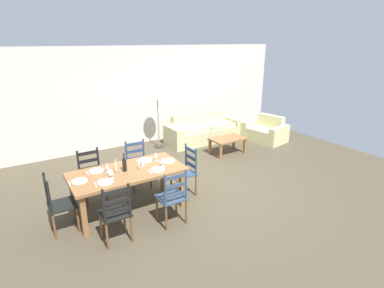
{
  "coord_description": "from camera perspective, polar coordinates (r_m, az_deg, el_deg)",
  "views": [
    {
      "loc": [
        -3.09,
        -4.64,
        2.85
      ],
      "look_at": [
        0.12,
        0.5,
        0.75
      ],
      "focal_mm": 28.26,
      "sensor_mm": 36.0,
      "label": 1
    }
  ],
  "objects": [
    {
      "name": "dining_chair_near_right",
      "position": [
        4.88,
        -3.68,
        -9.99
      ],
      "size": [
        0.43,
        0.41,
        0.96
      ],
      "color": "#31445A",
      "rests_on": "ground_plane"
    },
    {
      "name": "dining_table",
      "position": [
        5.28,
        -12.07,
        -5.8
      ],
      "size": [
        1.9,
        0.96,
        0.75
      ],
      "color": "#8E5E35",
      "rests_on": "ground_plane"
    },
    {
      "name": "wine_bottle",
      "position": [
        5.2,
        -12.63,
        -3.8
      ],
      "size": [
        0.07,
        0.07,
        0.32
      ],
      "color": "black",
      "rests_on": "dining_table"
    },
    {
      "name": "dinner_plate_head_west",
      "position": [
        5.07,
        -20.47,
        -6.56
      ],
      "size": [
        0.24,
        0.24,
        0.02
      ],
      "primitive_type": "cylinder",
      "color": "white",
      "rests_on": "dining_table"
    },
    {
      "name": "coffee_cup_secondary",
      "position": [
        5.12,
        -15.24,
        -5.25
      ],
      "size": [
        0.07,
        0.07,
        0.09
      ],
      "primitive_type": "cylinder",
      "color": "beige",
      "rests_on": "dining_table"
    },
    {
      "name": "fork_head_west",
      "position": [
        5.05,
        -22.12,
        -6.94
      ],
      "size": [
        0.03,
        0.17,
        0.01
      ],
      "primitive_type": "cube",
      "rotation": [
        0.0,
        0.0,
        -0.09
      ],
      "color": "silver",
      "rests_on": "dining_table"
    },
    {
      "name": "dinner_plate_far_left",
      "position": [
        5.35,
        -17.61,
        -4.84
      ],
      "size": [
        0.24,
        0.24,
        0.02
      ],
      "primitive_type": "cylinder",
      "color": "white",
      "rests_on": "dining_table"
    },
    {
      "name": "wine_glass_near_right",
      "position": [
        5.28,
        -5.61,
        -3.11
      ],
      "size": [
        0.06,
        0.06,
        0.16
      ],
      "color": "white",
      "rests_on": "dining_table"
    },
    {
      "name": "dinner_plate_head_east",
      "position": [
        5.52,
        -4.55,
        -3.19
      ],
      "size": [
        0.24,
        0.24,
        0.02
      ],
      "primitive_type": "cylinder",
      "color": "white",
      "rests_on": "dining_table"
    },
    {
      "name": "fork_near_left",
      "position": [
        4.88,
        -17.75,
        -7.33
      ],
      "size": [
        0.03,
        0.17,
        0.01
      ],
      "primitive_type": "cube",
      "rotation": [
        0.0,
        0.0,
        -0.08
      ],
      "color": "silver",
      "rests_on": "dining_table"
    },
    {
      "name": "wine_glass_near_left",
      "position": [
        4.99,
        -14.96,
        -5.08
      ],
      "size": [
        0.06,
        0.06,
        0.16
      ],
      "color": "white",
      "rests_on": "dining_table"
    },
    {
      "name": "wall_far",
      "position": [
        8.65,
        -10.72,
        8.82
      ],
      "size": [
        9.6,
        0.16,
        2.7
      ],
      "primitive_type": "cube",
      "color": "beige",
      "rests_on": "ground_plane"
    },
    {
      "name": "fork_head_east",
      "position": [
        5.46,
        -5.94,
        -3.56
      ],
      "size": [
        0.02,
        0.17,
        0.01
      ],
      "primitive_type": "cube",
      "rotation": [
        0.0,
        0.0,
        0.03
      ],
      "color": "silver",
      "rests_on": "dining_table"
    },
    {
      "name": "candle_tall",
      "position": [
        5.19,
        -14.13,
        -4.6
      ],
      "size": [
        0.05,
        0.05,
        0.23
      ],
      "color": "#998C66",
      "rests_on": "dining_table"
    },
    {
      "name": "coffee_table",
      "position": [
        7.94,
        6.75,
        0.68
      ],
      "size": [
        0.9,
        0.56,
        0.42
      ],
      "color": "#8E5E35",
      "rests_on": "ground_plane"
    },
    {
      "name": "dining_chair_near_left",
      "position": [
        4.61,
        -14.2,
        -12.55
      ],
      "size": [
        0.43,
        0.41,
        0.96
      ],
      "color": "black",
      "rests_on": "ground_plane"
    },
    {
      "name": "fork_far_right",
      "position": [
        5.55,
        -10.14,
        -3.37
      ],
      "size": [
        0.03,
        0.17,
        0.01
      ],
      "primitive_type": "cube",
      "rotation": [
        0.0,
        0.0,
        0.06
      ],
      "color": "silver",
      "rests_on": "dining_table"
    },
    {
      "name": "wine_glass_far_left",
      "position": [
        5.23,
        -15.78,
        -4.01
      ],
      "size": [
        0.06,
        0.06,
        0.16
      ],
      "color": "white",
      "rests_on": "dining_table"
    },
    {
      "name": "dinner_plate_near_left",
      "position": [
        4.91,
        -16.06,
        -6.92
      ],
      "size": [
        0.24,
        0.24,
        0.02
      ],
      "primitive_type": "cylinder",
      "color": "white",
      "rests_on": "dining_table"
    },
    {
      "name": "couch",
      "position": [
        8.91,
        2.08,
        2.45
      ],
      "size": [
        2.28,
        0.81,
        0.8
      ],
      "color": "#C9C48C",
      "rests_on": "ground_plane"
    },
    {
      "name": "standing_lamp",
      "position": [
        8.15,
        -6.55,
        8.84
      ],
      "size": [
        0.4,
        0.4,
        1.64
      ],
      "color": "#332D28",
      "rests_on": "ground_plane"
    },
    {
      "name": "dining_chair_far_right",
      "position": [
        6.16,
        -10.21,
        -3.85
      ],
      "size": [
        0.44,
        0.42,
        0.96
      ],
      "color": "navy",
      "rests_on": "ground_plane"
    },
    {
      "name": "fork_far_left",
      "position": [
        5.32,
        -19.16,
        -5.21
      ],
      "size": [
        0.02,
        0.17,
        0.01
      ],
      "primitive_type": "cube",
      "rotation": [
        0.0,
        0.0,
        -0.01
      ],
      "color": "silver",
      "rests_on": "dining_table"
    },
    {
      "name": "dinner_plate_far_right",
      "position": [
        5.6,
        -8.73,
        -3.02
      ],
      "size": [
        0.24,
        0.24,
        0.02
      ],
      "primitive_type": "cylinder",
      "color": "white",
      "rests_on": "dining_table"
    },
    {
      "name": "candle_short",
      "position": [
        5.26,
        -9.97,
        -4.22
      ],
      "size": [
        0.05,
        0.05,
        0.16
      ],
      "color": "#998C66",
      "rests_on": "dining_table"
    },
    {
      "name": "wine_glass_far_right",
      "position": [
        5.55,
        -6.91,
        -2.04
      ],
      "size": [
        0.06,
        0.06,
        0.16
      ],
      "color": "white",
      "rests_on": "dining_table"
    },
    {
      "name": "fork_near_right",
      "position": [
        5.13,
        -8.01,
        -5.21
      ],
      "size": [
        0.02,
        0.17,
        0.01
      ],
      "primitive_type": "cube",
      "rotation": [
        0.0,
        0.0,
        -0.01
      ],
      "color": "silver",
      "rests_on": "dining_table"
    },
    {
      "name": "coffee_cup_primary",
      "position": [
        5.37,
        -9.34,
        -3.66
      ],
      "size": [
        0.07,
        0.07,
        0.09
      ],
      "primitive_type": "cylinder",
      "color": "beige",
      "rests_on": "dining_table"
    },
    {
      "name": "armchair_upholstered",
      "position": [
        9.23,
        13.79,
        2.21
      ],
      "size": [
        0.99,
        1.28,
        0.72
      ],
      "color": "beige",
      "rests_on": "ground_plane"
    },
    {
      "name": "dining_chair_head_west",
      "position": [
        5.12,
        -23.94,
        -10.31
      ],
      "size": [
        0.4,
        0.42,
        0.96
      ],
      "color": "black",
      "rests_on": "ground_plane"
    },
    {
      "name": "dining_chair_far_left",
      "position": [
        5.9,
        -18.43,
        -5.65
      ],
      "size": [
        0.42,
        0.4,
        0.96
      ],
      "color": "black",
      "rests_on": "ground_plane"
    },
    {
      "name": "ground_plane",
      "position": [
        6.26,
        1.48,
        -8.05
      ],
      "size": [
        9.6,
        9.6,
        0.02
      ],
      "primitive_type": "cube",
      "color": "#4B4230"
    },
    {
      "name": "dining_chair_head_east",
      "position": [
        5.78,
        -1.2,
        -5.1
      ],
      "size": [
        0.41,
        0.43,
        0.96
      ],
      "color": "navy",
      "rests_on": "ground_plane"
    },
    {
      "name": "dinner_plate_near_right",
      "position": [
        5.18,
        -6.5,
        -4.81
      ],
      "size": [
        0.24,
        0.24,
        0.02
      ],
      "primitive_type": "cylinder",
      "color": "white",
      "rests_on": "dining_table"
    }
  ]
}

